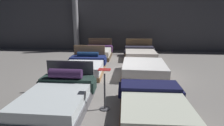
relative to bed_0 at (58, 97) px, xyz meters
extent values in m
cube|color=gray|center=(1.12, 2.90, -0.27)|extent=(18.00, 18.00, 0.02)
cube|color=#47474C|center=(1.12, 7.81, 1.49)|extent=(18.00, 0.06, 3.50)
cube|color=#545359|center=(0.00, -0.10, -0.15)|extent=(1.44, 2.12, 0.22)
cube|color=silver|center=(0.00, -0.10, 0.08)|extent=(1.38, 2.06, 0.24)
cube|color=#545359|center=(0.01, 0.96, 0.20)|extent=(1.34, 0.05, 0.92)
cube|color=#233731|center=(0.00, 0.69, 0.24)|extent=(1.41, 0.49, 0.08)
cube|color=#233731|center=(-0.72, 0.69, 0.05)|extent=(0.08, 0.49, 0.29)
cube|color=#233731|center=(0.73, 0.68, 0.05)|extent=(0.08, 0.49, 0.29)
cylinder|color=#3B2248|center=(0.00, 0.58, 0.41)|extent=(0.87, 0.26, 0.25)
cube|color=brown|center=(2.22, -0.17, -0.18)|extent=(1.51, 2.08, 0.17)
cube|color=silver|center=(2.22, -0.17, 0.02)|extent=(1.45, 2.02, 0.23)
cube|color=#181A41|center=(2.20, 0.49, 0.18)|extent=(1.47, 0.69, 0.08)
cube|color=#181A41|center=(1.46, 0.48, 0.05)|extent=(0.10, 0.66, 0.18)
cube|color=#181A41|center=(2.95, 0.51, 0.05)|extent=(0.10, 0.66, 0.18)
cube|color=olive|center=(-0.01, 2.74, -0.18)|extent=(1.49, 2.12, 0.16)
cube|color=silver|center=(-0.01, 2.74, 0.05)|extent=(1.42, 2.06, 0.29)
cube|color=olive|center=(-0.03, 3.79, 0.21)|extent=(1.35, 0.07, 0.93)
cube|color=navy|center=(-0.02, 3.43, 0.23)|extent=(1.43, 0.69, 0.07)
cube|color=navy|center=(-0.75, 3.41, 0.07)|extent=(0.08, 0.66, 0.24)
cube|color=navy|center=(0.70, 3.44, 0.07)|extent=(0.08, 0.66, 0.24)
cylinder|color=#10264B|center=(-0.02, 3.43, 0.35)|extent=(0.88, 0.22, 0.21)
cube|color=brown|center=(2.25, 2.70, -0.18)|extent=(1.67, 2.05, 0.16)
cube|color=white|center=(2.25, 2.70, 0.05)|extent=(1.60, 1.99, 0.31)
cube|color=brown|center=(0.01, 5.59, -0.17)|extent=(1.48, 2.08, 0.19)
cube|color=white|center=(0.01, 5.59, 0.07)|extent=(1.42, 2.02, 0.29)
cube|color=brown|center=(0.00, 6.63, 0.20)|extent=(1.37, 0.05, 0.91)
cube|color=#43244D|center=(0.00, 6.35, 0.24)|extent=(1.45, 0.51, 0.06)
cube|color=#43244D|center=(-0.73, 6.34, 0.07)|extent=(0.06, 0.50, 0.30)
cube|color=#43244D|center=(0.74, 6.35, 0.07)|extent=(0.06, 0.50, 0.30)
cube|color=brown|center=(2.28, 5.54, -0.16)|extent=(1.62, 2.10, 0.20)
cube|color=silver|center=(2.28, 5.54, 0.06)|extent=(1.56, 2.04, 0.24)
cube|color=brown|center=(2.26, 6.57, 0.20)|extent=(1.49, 0.07, 0.92)
cube|color=#2D2B3B|center=(2.27, 6.26, 0.22)|extent=(1.57, 0.59, 0.09)
cube|color=#2D2B3B|center=(1.46, 6.24, 0.02)|extent=(0.10, 0.56, 0.31)
cube|color=#2D2B3B|center=(3.07, 6.28, 0.02)|extent=(0.10, 0.56, 0.31)
cylinder|color=#3F3F44|center=(1.12, 0.00, -0.25)|extent=(0.24, 0.24, 0.02)
cylinder|color=#3F3F44|center=(1.12, 0.00, 0.18)|extent=(0.04, 0.04, 0.88)
cube|color=#B21E1E|center=(1.12, 0.00, 0.72)|extent=(0.28, 0.20, 0.01)
cylinder|color=#99999E|center=(-1.61, 7.36, 1.49)|extent=(0.34, 0.34, 3.50)
camera|label=1|loc=(1.62, -3.86, 1.86)|focal=29.05mm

